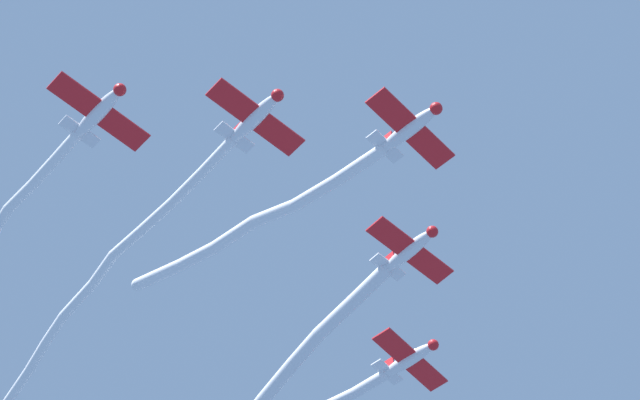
# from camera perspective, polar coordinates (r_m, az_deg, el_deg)

# --- Properties ---
(airplane_lead) EXTENTS (6.27, 4.89, 1.59)m
(airplane_lead) POSITION_cam_1_polar(r_m,az_deg,el_deg) (68.97, 4.34, 3.45)
(airplane_lead) COLOR white
(smoke_trail_lead) EXTENTS (11.51, 15.78, 1.20)m
(smoke_trail_lead) POSITION_cam_1_polar(r_m,az_deg,el_deg) (72.96, -3.10, -1.12)
(smoke_trail_lead) COLOR white
(airplane_left_wing) EXTENTS (6.37, 4.92, 1.59)m
(airplane_left_wing) POSITION_cam_1_polar(r_m,az_deg,el_deg) (74.12, 4.32, -2.40)
(airplane_left_wing) COLOR white
(smoke_trail_left_wing) EXTENTS (6.05, 19.33, 2.58)m
(smoke_trail_left_wing) POSITION_cam_1_polar(r_m,az_deg,el_deg) (79.25, -1.29, -8.06)
(smoke_trail_left_wing) COLOR white
(airplane_right_wing) EXTENTS (6.38, 4.93, 1.59)m
(airplane_right_wing) POSITION_cam_1_polar(r_m,az_deg,el_deg) (68.82, -3.11, 3.99)
(airplane_right_wing) COLOR white
(smoke_trail_right_wing) EXTENTS (9.28, 28.80, 1.33)m
(smoke_trail_right_wing) POSITION_cam_1_polar(r_m,az_deg,el_deg) (77.96, -10.74, -4.24)
(smoke_trail_right_wing) COLOR white
(airplane_slot) EXTENTS (6.20, 4.85, 1.59)m
(airplane_slot) POSITION_cam_1_polar(r_m,az_deg,el_deg) (79.73, 4.32, -7.60)
(airplane_slot) COLOR white
(airplane_trail) EXTENTS (6.37, 4.92, 1.59)m
(airplane_trail) POSITION_cam_1_polar(r_m,az_deg,el_deg) (69.33, -10.53, 4.19)
(airplane_trail) COLOR white
(smoke_trail_trail) EXTENTS (5.12, 14.84, 1.84)m
(smoke_trail_trail) POSITION_cam_1_polar(r_m,az_deg,el_deg) (75.18, -14.50, -0.50)
(smoke_trail_trail) COLOR white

